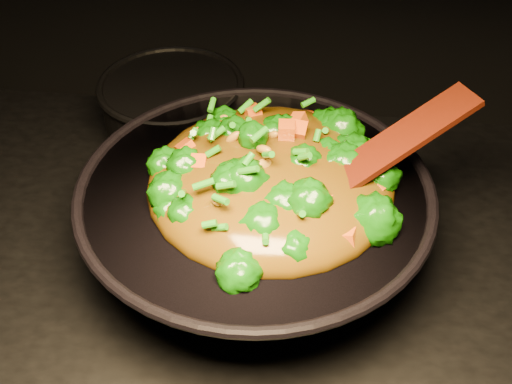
# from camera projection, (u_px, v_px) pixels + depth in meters

# --- Properties ---
(wok) EXTENTS (0.57, 0.57, 0.12)m
(wok) POSITION_uv_depth(u_px,v_px,m) (255.00, 223.00, 0.85)
(wok) COLOR black
(wok) RESTS_ON stovetop
(stir_fry) EXTENTS (0.39, 0.39, 0.11)m
(stir_fry) POSITION_uv_depth(u_px,v_px,m) (271.00, 153.00, 0.78)
(stir_fry) COLOR #115A06
(stir_fry) RESTS_ON wok
(spatula) EXTENTS (0.27, 0.20, 0.12)m
(spatula) POSITION_uv_depth(u_px,v_px,m) (364.00, 164.00, 0.76)
(spatula) COLOR #350D04
(spatula) RESTS_ON wok
(back_pot) EXTENTS (0.24, 0.24, 0.13)m
(back_pot) POSITION_uv_depth(u_px,v_px,m) (174.00, 115.00, 1.04)
(back_pot) COLOR black
(back_pot) RESTS_ON stovetop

